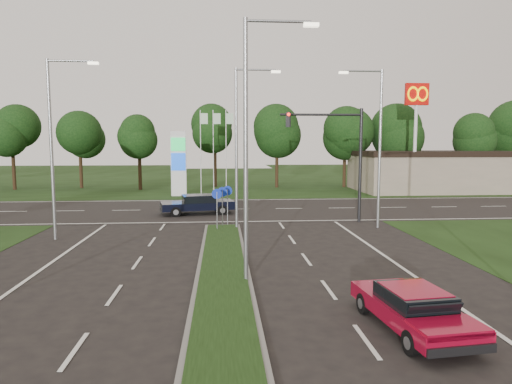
{
  "coord_description": "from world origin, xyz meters",
  "views": [
    {
      "loc": [
        -0.02,
        -9.53,
        4.86
      ],
      "look_at": [
        1.86,
        15.4,
        2.2
      ],
      "focal_mm": 32.0,
      "sensor_mm": 36.0,
      "label": 1
    }
  ],
  "objects": [
    {
      "name": "median_signs",
      "position": [
        0.0,
        16.4,
        1.71
      ],
      "size": [
        1.16,
        1.76,
        2.38
      ],
      "color": "gray",
      "rests_on": "ground"
    },
    {
      "name": "cross_road",
      "position": [
        0.0,
        24.0,
        0.0
      ],
      "size": [
        160.0,
        12.0,
        0.02
      ],
      "primitive_type": "cube",
      "color": "black",
      "rests_on": "ground"
    },
    {
      "name": "red_sedan",
      "position": [
        4.91,
        1.61,
        0.61
      ],
      "size": [
        2.13,
        4.3,
        1.14
      ],
      "rotation": [
        0.0,
        0.0,
        0.11
      ],
      "color": "maroon",
      "rests_on": "ground"
    },
    {
      "name": "treeline_far",
      "position": [
        0.1,
        39.93,
        6.83
      ],
      "size": [
        6.0,
        6.0,
        9.9
      ],
      "color": "black",
      "rests_on": "ground"
    },
    {
      "name": "median_kerb",
      "position": [
        0.0,
        4.0,
        0.06
      ],
      "size": [
        2.0,
        26.0,
        0.12
      ],
      "primitive_type": "cube",
      "color": "slate",
      "rests_on": "ground"
    },
    {
      "name": "mcdonalds_sign",
      "position": [
        18.0,
        31.97,
        7.99
      ],
      "size": [
        2.2,
        0.47,
        10.4
      ],
      "color": "silver",
      "rests_on": "ground"
    },
    {
      "name": "streetlight_median_near",
      "position": [
        1.0,
        6.0,
        5.08
      ],
      "size": [
        2.53,
        0.22,
        9.0
      ],
      "color": "gray",
      "rests_on": "ground"
    },
    {
      "name": "verge_far",
      "position": [
        0.0,
        55.0,
        0.0
      ],
      "size": [
        160.0,
        50.0,
        0.02
      ],
      "primitive_type": "cube",
      "color": "black",
      "rests_on": "ground"
    },
    {
      "name": "streetlight_right_far",
      "position": [
        8.8,
        16.0,
        5.08
      ],
      "size": [
        2.53,
        0.22,
        9.0
      ],
      "rotation": [
        0.0,
        0.0,
        3.14
      ],
      "color": "gray",
      "rests_on": "ground"
    },
    {
      "name": "gas_pylon",
      "position": [
        -3.79,
        33.05,
        3.2
      ],
      "size": [
        5.8,
        1.26,
        8.0
      ],
      "color": "silver",
      "rests_on": "ground"
    },
    {
      "name": "streetlight_left_far",
      "position": [
        -8.3,
        14.0,
        5.08
      ],
      "size": [
        2.53,
        0.22,
        9.0
      ],
      "color": "gray",
      "rests_on": "ground"
    },
    {
      "name": "streetlight_median_far",
      "position": [
        1.0,
        16.0,
        5.08
      ],
      "size": [
        2.53,
        0.22,
        9.0
      ],
      "color": "gray",
      "rests_on": "ground"
    },
    {
      "name": "commercial_building",
      "position": [
        22.0,
        36.0,
        2.0
      ],
      "size": [
        16.0,
        9.0,
        4.0
      ],
      "primitive_type": "cube",
      "color": "gray",
      "rests_on": "ground"
    },
    {
      "name": "ground",
      "position": [
        0.0,
        0.0,
        0.0
      ],
      "size": [
        160.0,
        160.0,
        0.0
      ],
      "primitive_type": "plane",
      "color": "black",
      "rests_on": "ground"
    },
    {
      "name": "traffic_signal",
      "position": [
        7.19,
        18.0,
        4.65
      ],
      "size": [
        5.1,
        0.42,
        7.0
      ],
      "color": "black",
      "rests_on": "ground"
    },
    {
      "name": "navy_sedan",
      "position": [
        -1.7,
        21.85,
        0.72
      ],
      "size": [
        5.19,
        2.91,
        1.35
      ],
      "rotation": [
        0.0,
        0.0,
        1.76
      ],
      "color": "black",
      "rests_on": "ground"
    }
  ]
}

